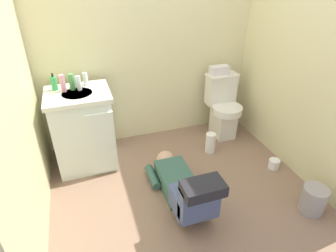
% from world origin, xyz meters
% --- Properties ---
extents(ground_plane, '(2.88, 2.97, 0.04)m').
position_xyz_m(ground_plane, '(0.00, 0.00, -0.02)').
color(ground_plane, '#866852').
extents(wall_back, '(2.54, 0.08, 2.40)m').
position_xyz_m(wall_back, '(0.00, 1.02, 1.20)').
color(wall_back, beige).
rests_on(wall_back, ground_plane).
extents(wall_left, '(0.08, 1.97, 2.40)m').
position_xyz_m(wall_left, '(-1.23, 0.00, 1.20)').
color(wall_left, beige).
rests_on(wall_left, ground_plane).
extents(wall_right, '(0.08, 1.97, 2.40)m').
position_xyz_m(wall_right, '(1.23, 0.00, 1.20)').
color(wall_right, beige).
rests_on(wall_right, ground_plane).
extents(toilet, '(0.36, 0.46, 0.75)m').
position_xyz_m(toilet, '(0.82, 0.71, 0.37)').
color(toilet, silver).
rests_on(toilet, ground_plane).
extents(vanity_cabinet, '(0.60, 0.53, 0.82)m').
position_xyz_m(vanity_cabinet, '(-0.80, 0.62, 0.42)').
color(vanity_cabinet, silver).
rests_on(vanity_cabinet, ground_plane).
extents(faucet, '(0.02, 0.02, 0.10)m').
position_xyz_m(faucet, '(-0.80, 0.76, 0.87)').
color(faucet, silver).
rests_on(faucet, vanity_cabinet).
extents(person_plumber, '(0.39, 1.06, 0.52)m').
position_xyz_m(person_plumber, '(-0.05, -0.23, 0.18)').
color(person_plumber, '#33594C').
rests_on(person_plumber, ground_plane).
extents(tissue_box, '(0.22, 0.11, 0.10)m').
position_xyz_m(tissue_box, '(0.78, 0.80, 0.80)').
color(tissue_box, silver).
rests_on(tissue_box, toilet).
extents(soap_dispenser, '(0.06, 0.06, 0.17)m').
position_xyz_m(soap_dispenser, '(-0.99, 0.74, 0.89)').
color(soap_dispenser, green).
rests_on(soap_dispenser, vanity_cabinet).
extents(bottle_pink, '(0.05, 0.05, 0.16)m').
position_xyz_m(bottle_pink, '(-0.91, 0.68, 0.90)').
color(bottle_pink, pink).
rests_on(bottle_pink, vanity_cabinet).
extents(bottle_green, '(0.05, 0.05, 0.15)m').
position_xyz_m(bottle_green, '(-0.83, 0.70, 0.90)').
color(bottle_green, '#4C974C').
rests_on(bottle_green, vanity_cabinet).
extents(bottle_clear, '(0.04, 0.04, 0.14)m').
position_xyz_m(bottle_clear, '(-0.77, 0.67, 0.89)').
color(bottle_clear, silver).
rests_on(bottle_clear, vanity_cabinet).
extents(bottle_white, '(0.04, 0.04, 0.13)m').
position_xyz_m(bottle_white, '(-0.70, 0.78, 0.88)').
color(bottle_white, silver).
rests_on(bottle_white, vanity_cabinet).
extents(trash_can, '(0.21, 0.21, 0.25)m').
position_xyz_m(trash_can, '(0.97, -0.68, 0.12)').
color(trash_can, gray).
rests_on(trash_can, ground_plane).
extents(paper_towel_roll, '(0.11, 0.11, 0.24)m').
position_xyz_m(paper_towel_roll, '(0.52, 0.39, 0.12)').
color(paper_towel_roll, white).
rests_on(paper_towel_roll, ground_plane).
extents(toilet_paper_roll, '(0.11, 0.11, 0.10)m').
position_xyz_m(toilet_paper_roll, '(1.03, -0.09, 0.05)').
color(toilet_paper_roll, white).
rests_on(toilet_paper_roll, ground_plane).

